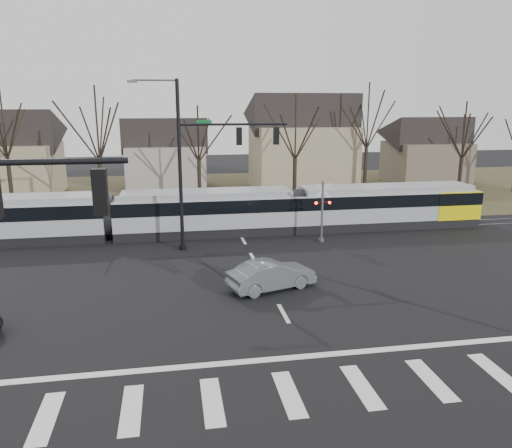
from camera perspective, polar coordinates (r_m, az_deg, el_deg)
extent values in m
plane|color=black|center=(20.14, 4.47, -12.43)|extent=(140.00, 140.00, 0.00)
cube|color=#38331E|center=(50.49, -4.45, 3.56)|extent=(140.00, 28.00, 0.01)
cube|color=silver|center=(16.59, -22.86, -19.73)|extent=(0.60, 2.60, 0.01)
cube|color=silver|center=(16.20, -14.05, -19.86)|extent=(0.60, 2.60, 0.01)
cube|color=silver|center=(16.17, -5.03, -19.54)|extent=(0.60, 2.60, 0.01)
cube|color=silver|center=(16.49, 3.78, -18.79)|extent=(0.60, 2.60, 0.01)
cube|color=silver|center=(17.14, 12.00, -17.71)|extent=(0.60, 2.60, 0.01)
cube|color=silver|center=(18.09, 19.38, -16.43)|extent=(0.60, 2.60, 0.01)
cube|color=silver|center=(19.30, 25.85, -15.08)|extent=(0.60, 2.60, 0.01)
cube|color=silver|center=(18.59, 5.87, -14.80)|extent=(28.00, 0.35, 0.01)
cube|color=silver|center=(21.90, 3.17, -10.16)|extent=(0.18, 2.00, 0.01)
cube|color=silver|center=(25.52, 1.15, -6.59)|extent=(0.18, 2.00, 0.01)
cube|color=silver|center=(29.25, -0.33, -3.91)|extent=(0.18, 2.00, 0.01)
cube|color=silver|center=(33.04, -1.48, -1.84)|extent=(0.18, 2.00, 0.01)
cube|color=silver|center=(36.87, -2.38, -0.20)|extent=(0.18, 2.00, 0.01)
cube|color=silver|center=(40.74, -3.11, 1.13)|extent=(0.18, 2.00, 0.01)
cube|color=silver|center=(44.63, -3.72, 2.23)|extent=(0.18, 2.00, 0.01)
cube|color=silver|center=(48.53, -4.23, 3.16)|extent=(0.18, 2.00, 0.01)
cube|color=#59595E|center=(34.08, -1.75, -1.31)|extent=(90.00, 0.12, 0.06)
cube|color=#59595E|center=(35.42, -2.06, -0.74)|extent=(90.00, 0.12, 0.06)
cube|color=gray|center=(34.38, -5.57, 1.31)|extent=(12.45, 2.90, 3.03)
cube|color=black|center=(34.25, -5.59, 2.30)|extent=(12.47, 2.95, 0.88)
cube|color=gray|center=(37.58, 14.56, 1.99)|extent=(13.49, 2.90, 3.03)
cube|color=black|center=(37.47, 14.62, 2.91)|extent=(13.51, 2.95, 0.88)
cube|color=yellow|center=(39.91, 21.25, 2.30)|extent=(3.32, 2.97, 2.02)
imported|color=#595D61|center=(24.34, 1.80, -5.84)|extent=(4.12, 5.25, 1.43)
cube|color=black|center=(11.77, -17.37, 3.51)|extent=(0.32, 0.32, 1.05)
sphere|color=#FF0C07|center=(11.72, -17.49, 5.10)|extent=(0.22, 0.22, 0.22)
cylinder|color=black|center=(30.24, -8.68, 6.41)|extent=(0.22, 0.22, 10.20)
cylinder|color=black|center=(31.24, -8.36, -2.63)|extent=(0.44, 0.44, 0.30)
cylinder|color=black|center=(30.27, -2.58, 11.31)|extent=(6.50, 0.14, 0.14)
cube|color=#0C5926|center=(30.09, -5.96, 11.52)|extent=(0.90, 0.03, 0.22)
cube|color=black|center=(30.35, -1.94, 10.00)|extent=(0.32, 0.32, 1.05)
sphere|color=#FF0C07|center=(30.33, -1.95, 10.62)|extent=(0.22, 0.22, 0.22)
cube|color=black|center=(30.74, 2.32, 10.04)|extent=(0.32, 0.32, 1.05)
sphere|color=#FF0C07|center=(30.72, 2.33, 10.66)|extent=(0.22, 0.22, 0.22)
cube|color=#59595B|center=(30.08, -13.98, 15.53)|extent=(0.55, 0.22, 0.14)
cylinder|color=#59595B|center=(32.51, 7.57, 1.40)|extent=(0.14, 0.14, 4.00)
cylinder|color=#59595B|center=(32.96, 7.47, -1.82)|extent=(0.36, 0.36, 0.20)
cube|color=silver|center=(32.24, 7.65, 3.84)|extent=(0.95, 0.04, 0.95)
cube|color=silver|center=(32.24, 7.65, 3.84)|extent=(0.95, 0.04, 0.95)
cube|color=black|center=(32.39, 7.60, 2.44)|extent=(1.00, 0.10, 0.12)
sphere|color=#FF0C07|center=(32.18, 6.88, 2.39)|extent=(0.18, 0.18, 0.18)
sphere|color=#FF0C07|center=(32.45, 8.40, 2.44)|extent=(0.18, 0.18, 0.18)
cube|color=gray|center=(54.13, -26.41, 5.54)|extent=(9.00, 8.00, 5.00)
cube|color=gray|center=(53.91, -10.24, 6.45)|extent=(8.00, 7.00, 4.50)
cube|color=gray|center=(52.59, 5.27, 7.52)|extent=(10.00, 8.00, 6.50)
cube|color=brown|center=(60.14, 18.78, 6.67)|extent=(8.00, 7.00, 4.50)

